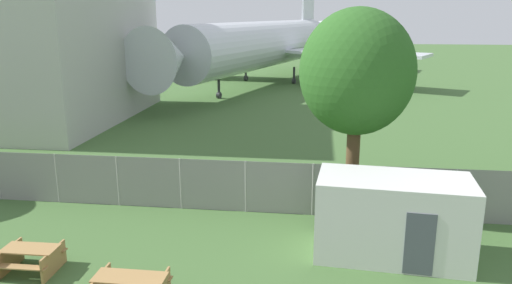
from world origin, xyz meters
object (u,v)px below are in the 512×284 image
at_px(picnic_bench_open_grass, 31,257).
at_px(tree_behind_benches, 357,73).
at_px(airplane, 266,45).
at_px(portable_cabin, 393,218).

height_order(picnic_bench_open_grass, tree_behind_benches, tree_behind_benches).
bearing_deg(airplane, portable_cabin, 28.56).
bearing_deg(airplane, picnic_bench_open_grass, 13.25).
bearing_deg(tree_behind_benches, picnic_bench_open_grass, -144.71).
height_order(airplane, picnic_bench_open_grass, airplane).
height_order(portable_cabin, picnic_bench_open_grass, portable_cabin).
xyz_separation_m(airplane, portable_cabin, (8.31, -38.91, -2.84)).
xyz_separation_m(portable_cabin, picnic_bench_open_grass, (-10.66, -2.41, -0.81)).
relative_size(portable_cabin, tree_behind_benches, 0.63).
relative_size(portable_cabin, picnic_bench_open_grass, 2.99).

